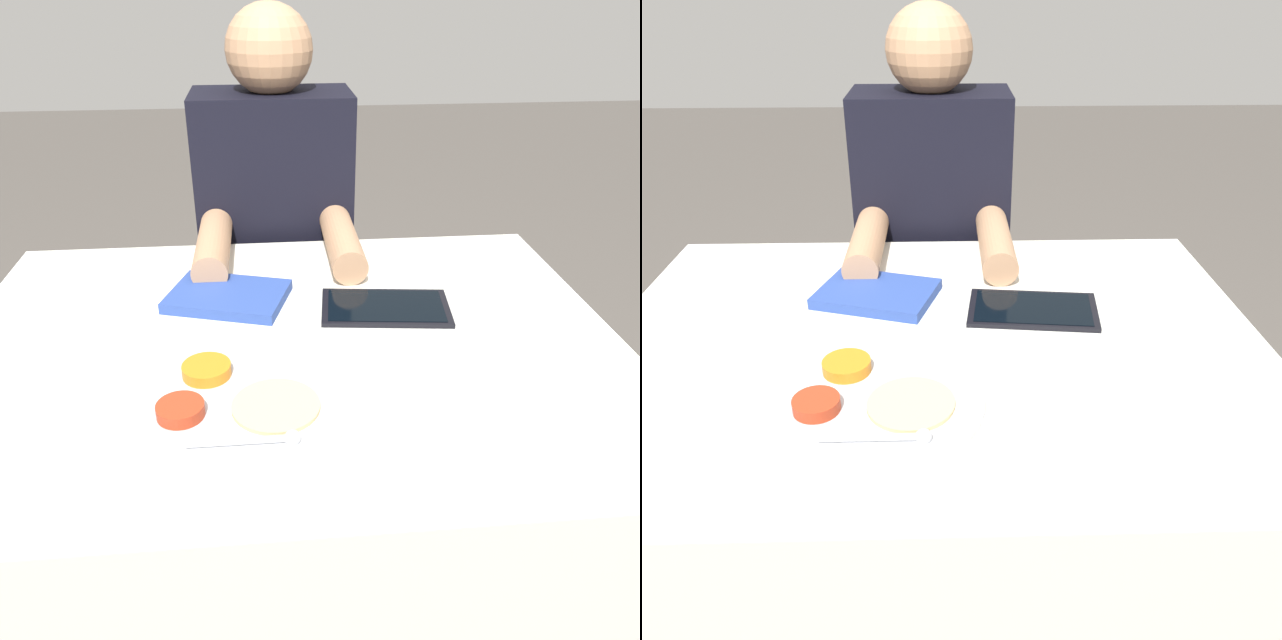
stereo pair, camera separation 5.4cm
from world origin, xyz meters
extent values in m
plane|color=#4C4742|center=(0.00, 0.00, 0.00)|extent=(12.00, 12.00, 0.00)
cube|color=silver|center=(0.00, 0.00, 0.37)|extent=(1.10, 0.84, 0.74)
cylinder|color=#B7BABF|center=(-0.08, -0.18, 0.75)|extent=(0.32, 0.32, 0.01)
cylinder|color=orange|center=(-0.13, -0.11, 0.76)|extent=(0.07, 0.07, 0.02)
cylinder|color=#A83319|center=(-0.16, -0.20, 0.76)|extent=(0.07, 0.07, 0.02)
cylinder|color=#DBBC7F|center=(-0.03, -0.20, 0.76)|extent=(0.12, 0.12, 0.01)
cylinder|color=#B7BABF|center=(-0.08, -0.27, 0.76)|extent=(0.13, 0.01, 0.01)
sphere|color=#B7BABF|center=(-0.01, -0.27, 0.76)|extent=(0.02, 0.02, 0.02)
cube|color=silver|center=(-0.10, 0.14, 0.75)|extent=(0.24, 0.20, 0.01)
cube|color=#28428E|center=(-0.10, 0.14, 0.75)|extent=(0.24, 0.20, 0.02)
cube|color=black|center=(0.18, 0.09, 0.75)|extent=(0.24, 0.16, 0.01)
cube|color=black|center=(0.18, 0.09, 0.75)|extent=(0.22, 0.14, 0.00)
cube|color=black|center=(-0.01, 0.56, 0.22)|extent=(0.32, 0.22, 0.44)
cube|color=black|center=(-0.01, 0.56, 0.74)|extent=(0.36, 0.20, 0.60)
sphere|color=tan|center=(-0.01, 0.56, 1.13)|extent=(0.19, 0.19, 0.19)
cylinder|color=tan|center=(-0.14, 0.33, 0.78)|extent=(0.07, 0.29, 0.07)
cylinder|color=tan|center=(0.13, 0.33, 0.78)|extent=(0.07, 0.29, 0.07)
camera|label=1|loc=(-0.03, -0.89, 1.28)|focal=35.00mm
camera|label=2|loc=(0.02, -0.89, 1.28)|focal=35.00mm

